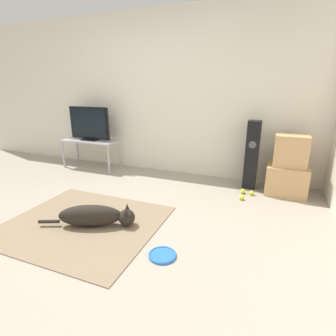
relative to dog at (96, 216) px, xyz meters
name	(u,v)px	position (x,y,z in m)	size (l,w,h in m)	color
ground_plane	(80,225)	(-0.19, -0.04, -0.12)	(12.00, 12.00, 0.00)	#9E9384
wall_back	(158,95)	(-0.19, 2.06, 1.15)	(8.00, 0.06, 2.55)	silver
area_rug	(83,223)	(-0.17, 0.00, -0.12)	(1.61, 1.43, 0.01)	#847056
dog	(96,216)	(0.00, 0.00, 0.00)	(0.95, 0.46, 0.24)	black
frisbee	(162,255)	(0.85, -0.21, -0.11)	(0.25, 0.25, 0.03)	blue
cardboard_box_lower	(286,180)	(1.87, 1.68, 0.08)	(0.52, 0.37, 0.40)	tan
cardboard_box_upper	(291,151)	(1.88, 1.69, 0.48)	(0.41, 0.29, 0.42)	tan
floor_speaker	(252,155)	(1.39, 1.76, 0.36)	(0.18, 0.18, 0.97)	black
tv_stand	(91,144)	(-1.35, 1.73, 0.31)	(1.02, 0.43, 0.50)	#A8A8AD
tv	(89,124)	(-1.35, 1.73, 0.66)	(0.78, 0.20, 0.57)	black
tennis_ball_by_boxes	(252,193)	(1.46, 1.47, -0.09)	(0.07, 0.07, 0.07)	#C6E033
tennis_ball_near_speaker	(242,197)	(1.35, 1.26, -0.09)	(0.07, 0.07, 0.07)	#C6E033
tennis_ball_loose_on_carpet	(243,191)	(1.34, 1.48, -0.09)	(0.07, 0.07, 0.07)	#C6E033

